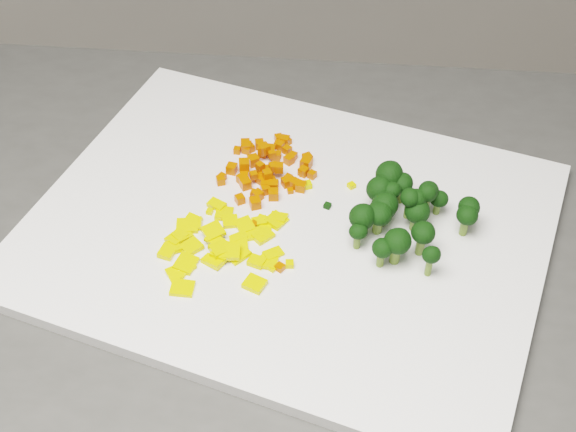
{
  "coord_description": "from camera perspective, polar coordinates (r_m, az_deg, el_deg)",
  "views": [
    {
      "loc": [
        0.2,
        0.07,
        1.47
      ],
      "look_at": [
        0.26,
        0.62,
        0.92
      ],
      "focal_mm": 50.0,
      "sensor_mm": 36.0,
      "label": 1
    }
  ],
  "objects": [
    {
      "name": "carrot_cube_19",
      "position": [
        0.82,
        -1.48,
        2.97
      ],
      "size": [
        0.01,
        0.01,
        0.01
      ],
      "primitive_type": "cube",
      "rotation": [
        0.0,
        0.0,
        1.8
      ],
      "color": "#CD4102",
      "rests_on": "carrot_pile"
    },
    {
      "name": "carrot_cube_31",
      "position": [
        0.85,
        -1.17,
        4.43
      ],
      "size": [
        0.01,
        0.01,
        0.01
      ],
      "primitive_type": "cube",
      "rotation": [
        0.0,
        0.0,
        0.09
      ],
      "color": "#CD4102",
      "rests_on": "carrot_pile"
    },
    {
      "name": "pepper_chunk_33",
      "position": [
        0.79,
        -6.69,
        -0.57
      ],
      "size": [
        0.02,
        0.02,
        0.01
      ],
      "primitive_type": "cube",
      "rotation": [
        -0.13,
        -0.04,
        1.47
      ],
      "color": "yellow",
      "rests_on": "pepper_pile"
    },
    {
      "name": "carrot_cube_38",
      "position": [
        0.83,
        -1.73,
        3.03
      ],
      "size": [
        0.01,
        0.01,
        0.01
      ],
      "primitive_type": "cube",
      "rotation": [
        0.0,
        0.0,
        2.8
      ],
      "color": "#CD4102",
      "rests_on": "carrot_pile"
    },
    {
      "name": "pepper_chunk_24",
      "position": [
        0.77,
        -1.76,
        -1.44
      ],
      "size": [
        0.02,
        0.02,
        0.01
      ],
      "primitive_type": "cube",
      "rotation": [
        0.04,
        -0.06,
        2.15
      ],
      "color": "yellow",
      "rests_on": "pepper_pile"
    },
    {
      "name": "carrot_cube_44",
      "position": [
        0.82,
        -1.05,
        2.18
      ],
      "size": [
        0.01,
        0.01,
        0.01
      ],
      "primitive_type": "cube",
      "rotation": [
        0.0,
        0.0,
        2.98
      ],
      "color": "#CD4102",
      "rests_on": "carrot_pile"
    },
    {
      "name": "carrot_cube_16",
      "position": [
        0.86,
        -2.92,
        4.72
      ],
      "size": [
        0.01,
        0.01,
        0.01
      ],
      "primitive_type": "cube",
      "rotation": [
        0.0,
        0.0,
        1.1
      ],
      "color": "#CD4102",
      "rests_on": "carrot_pile"
    },
    {
      "name": "pepper_chunk_12",
      "position": [
        0.8,
        -5.09,
        0.79
      ],
      "size": [
        0.02,
        0.02,
        0.01
      ],
      "primitive_type": "cube",
      "rotation": [
        -0.07,
        -0.01,
        2.44
      ],
      "color": "yellow",
      "rests_on": "pepper_pile"
    },
    {
      "name": "carrot_cube_32",
      "position": [
        0.87,
        -0.57,
        5.02
      ],
      "size": [
        0.01,
        0.01,
        0.01
      ],
      "primitive_type": "cube",
      "rotation": [
        0.0,
        0.0,
        0.95
      ],
      "color": "#CD4102",
      "rests_on": "carrot_pile"
    },
    {
      "name": "broccoli_floret_17",
      "position": [
        0.77,
        6.42,
        -0.19
      ],
      "size": [
        0.03,
        0.03,
        0.04
      ],
      "primitive_type": null,
      "color": "black",
      "rests_on": "broccoli_pile"
    },
    {
      "name": "carrot_cube_34",
      "position": [
        0.85,
        1.38,
        4.15
      ],
      "size": [
        0.01,
        0.01,
        0.01
      ],
      "primitive_type": "cube",
      "rotation": [
        0.0,
        0.0,
        0.35
      ],
      "color": "#CD4102",
      "rests_on": "carrot_pile"
    },
    {
      "name": "carrot_cube_5",
      "position": [
        0.84,
        -4.02,
        3.38
      ],
      "size": [
        0.01,
        0.01,
        0.01
      ],
      "primitive_type": "cube",
      "rotation": [
        0.0,
        0.0,
        2.74
      ],
      "color": "#CD4102",
      "rests_on": "carrot_pile"
    },
    {
      "name": "broccoli_pile",
      "position": [
        0.77,
        9.04,
        0.72
      ],
      "size": [
        0.13,
        0.13,
        0.06
      ],
      "primitive_type": null,
      "color": "black",
      "rests_on": "cutting_board"
    },
    {
      "name": "carrot_cube_46",
      "position": [
        0.82,
        -1.05,
        2.34
      ],
      "size": [
        0.01,
        0.01,
        0.01
      ],
      "primitive_type": "cube",
      "rotation": [
        0.0,
        0.0,
        2.01
      ],
      "color": "#CD4102",
      "rests_on": "carrot_pile"
    },
    {
      "name": "carrot_cube_27",
      "position": [
        0.87,
        -0.08,
        5.32
      ],
      "size": [
        0.01,
        0.01,
        0.01
      ],
      "primitive_type": "cube",
      "rotation": [
        0.0,
        0.0,
        2.46
      ],
      "color": "#CD4102",
      "rests_on": "carrot_pile"
    },
    {
      "name": "carrot_cube_29",
      "position": [
        0.83,
        1.08,
        3.08
      ],
      "size": [
        0.01,
        0.01,
        0.01
      ],
      "primitive_type": "cube",
      "rotation": [
        0.0,
        0.0,
        2.8
      ],
      "color": "#CD4102",
      "rests_on": "carrot_pile"
    },
    {
      "name": "pepper_chunk_6",
      "position": [
        0.77,
        -5.34,
        -1.08
      ],
      "size": [
        0.02,
        0.02,
        0.01
      ],
      "primitive_type": "cube",
      "rotation": [
        0.12,
        -0.08,
        0.42
      ],
      "color": "yellow",
      "rests_on": "pepper_pile"
    },
    {
      "name": "pepper_chunk_36",
      "position": [
        0.75,
        -3.45,
        -2.87
      ],
      "size": [
        0.02,
        0.02,
        0.01
      ],
      "primitive_type": "cube",
      "rotation": [
        -0.09,
        -0.12,
        0.61
      ],
      "color": "yellow",
      "rests_on": "pepper_pile"
    },
    {
      "name": "carrot_cube_28",
      "position": [
        0.83,
        1.11,
        3.18
      ],
      "size": [
        0.01,
        0.01,
        0.01
      ],
      "primitive_type": "cube",
      "rotation": [
        0.0,
        0.0,
        2.37
      ],
      "color": "#CD4102",
      "rests_on": "carrot_pile"
    },
    {
      "name": "pepper_chunk_2",
      "position": [
        0.78,
        -7.51,
        -1.4
      ],
      "size": [
        0.02,
        0.02,
        0.01
      ],
      "primitive_type": "cube",
      "rotation": [
        0.14,
        -0.04,
        2.18
      ],
      "color": "yellow",
      "rests_on": "pepper_pile"
    },
    {
      "name": "broccoli_floret_7",
      "position": [
        0.78,
        8.97,
        0.83
      ],
      "size": [
        0.03,
        0.03,
        0.03
      ],
      "primitive_type": null,
      "color": "black",
      "rests_on": "broccoli_pile"
    },
    {
      "name": "pepper_chunk_5",
      "position": [
        0.75,
        -4.7,
        -2.54
      ],
      "size": [
        0.02,
        0.03,
        0.01
      ],
      "primitive_type": "cube",
      "rotation": [
        -0.05,
        -0.03,
        2.55
      ],
      "color": "yellow",
      "rests_on": "pepper_pile"
    },
    {
      "name": "broccoli_floret_13",
      "position": [
        0.74,
        6.63,
        -2.7
      ],
      "size": [
        0.03,
        0.03,
        0.03
      ],
      "primitive_type": null,
      "color": "black",
      "rests_on": "broccoli_pile"
    },
    {
      "name": "carrot_cube_58",
      "position": [
        0.83,
        -1.99,
        3.56
      ],
      "size": [
        0.01,
        0.01,
        0.01
      ],
      "primitive_type": "cube",
      "rotation": [
        0.0,
        0.0,
        2.21
      ],
      "color": "#CD4102",
      "rests_on": "carrot_pile"
    },
    {
      "name": "broccoli_floret_0",
      "position": [
        0.81,
        7.11,
        2.48
      ],
      "size": [
        0.04,
        0.04,
        0.04
      ],
      "primitive_type": null,
      "color": "black",
      "rests_on": "broccoli_pile"
    },
    {
      "name": "carrot_cube_60",
      "position": [
        0.87,
        -2.04,
        5.13
      ],
      "size": [
        0.01,
        0.01,
        0.01
      ],
      "primitive_type": "cube",
      "rotation": [
        0.0,
        0.0,
        1.57
      ],
      "color": "#CD4102",
      "rests_on": "carrot_pile"
    },
    {
      "name": "stray_bit_0",
      "position": [
        0.82,
        1.37,
        2.23
      ],
      "size": [
        0.01,
        0.01,
        0.01
      ],
      "primitive_type": "cube",
      "rotation": [
        0.0,
        0.0,
        0.14
      ],
      "color": "yellow",
      "rests_on": "cutting_board"
    },
    {
      "name": "cutting_board",
      "position": [
        0.79,
        0.0,
        -0.86
      ],
      "size": [
        0.61,
        0.57,
        0.01
      ],
      "primitive_type": "cube",
      "rotation": [
        0.0,
        0.0,
        -0.5
      ],
      "color": "white",
      "rests_on": "counter_block"
    },
    {
      "name": "pepper_chunk_7",
      "position": [
        0.8,
        -4.56,
        0.19
      ],
      "size": [
        0.02,
        0.02,
        0.01
      ],
      "primitive_type": "cube",
      "rotation": [
        0.05,
        0.1,
        1.36
      ],
      "color": "yellow",
      "rests_on": "pepper_pile"
    },
    {
      "name": "carrot_cube_18",
      "position": [
        0.87,
        -0.22,
        5.4
      ],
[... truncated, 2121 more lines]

